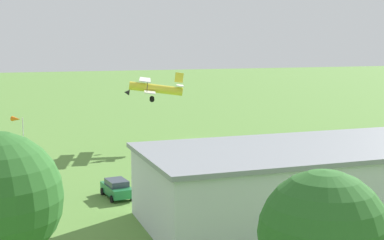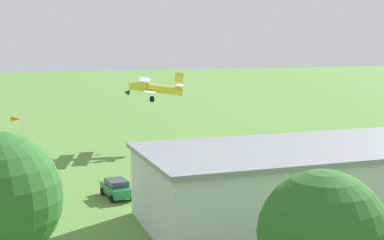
{
  "view_description": "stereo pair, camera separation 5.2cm",
  "coord_description": "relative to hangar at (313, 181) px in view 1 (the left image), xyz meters",
  "views": [
    {
      "loc": [
        27.45,
        71.86,
        13.78
      ],
      "look_at": [
        5.36,
        12.35,
        4.87
      ],
      "focal_mm": 51.47,
      "sensor_mm": 36.0,
      "label": 1
    },
    {
      "loc": [
        27.4,
        71.88,
        13.78
      ],
      "look_at": [
        5.36,
        12.35,
        4.87
      ],
      "focal_mm": 51.47,
      "sensor_mm": 36.0,
      "label": 2
    }
  ],
  "objects": [
    {
      "name": "biplane",
      "position": [
        3.14,
        -33.9,
        4.91
      ],
      "size": [
        8.12,
        8.26,
        3.89
      ],
      "color": "yellow"
    },
    {
      "name": "person_beside_truck",
      "position": [
        9.17,
        -14.2,
        -2.03
      ],
      "size": [
        0.51,
        0.51,
        1.77
      ],
      "color": "#3F3F47",
      "rests_on": "ground_plane"
    },
    {
      "name": "tree_at_field_edge",
      "position": [
        9.42,
        15.42,
        1.94
      ],
      "size": [
        6.2,
        6.2,
        7.97
      ],
      "color": "brown",
      "rests_on": "ground_plane"
    },
    {
      "name": "ground_plane",
      "position": [
        -3.65,
        -35.41,
        -2.92
      ],
      "size": [
        400.0,
        400.0,
        0.0
      ],
      "primitive_type": "plane",
      "color": "#568438"
    },
    {
      "name": "car_green",
      "position": [
        13.41,
        -10.94,
        -2.07
      ],
      "size": [
        2.4,
        4.29,
        1.63
      ],
      "color": "#1E6B38",
      "rests_on": "ground_plane"
    },
    {
      "name": "windsock",
      "position": [
        20.81,
        -30.88,
        1.66
      ],
      "size": [
        1.42,
        1.36,
        5.2
      ],
      "color": "silver",
      "rests_on": "ground_plane"
    },
    {
      "name": "hangar",
      "position": [
        0.0,
        0.0,
        0.0
      ],
      "size": [
        27.55,
        12.65,
        5.82
      ],
      "color": "silver",
      "rests_on": "ground_plane"
    },
    {
      "name": "car_blue",
      "position": [
        20.54,
        -12.96,
        -2.08
      ],
      "size": [
        2.25,
        4.13,
        1.61
      ],
      "color": "#23389E",
      "rests_on": "ground_plane"
    },
    {
      "name": "person_by_parked_cars",
      "position": [
        2.14,
        -15.16,
        -2.14
      ],
      "size": [
        0.49,
        0.49,
        1.58
      ],
      "color": "#33723F",
      "rests_on": "ground_plane"
    },
    {
      "name": "car_red",
      "position": [
        -12.45,
        -12.28,
        -2.08
      ],
      "size": [
        2.03,
        4.35,
        1.63
      ],
      "color": "red",
      "rests_on": "ground_plane"
    }
  ]
}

